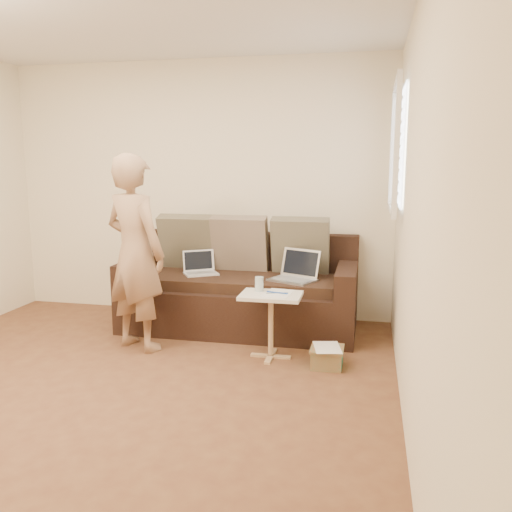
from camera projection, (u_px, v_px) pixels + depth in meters
The scene contains 16 objects.
floor at pixel (96, 402), 3.55m from camera, with size 4.50×4.50×0.00m, color #573120.
wall_back at pixel (198, 190), 5.49m from camera, with size 4.00×4.00×0.00m, color #F3E1BE.
wall_right at pixel (416, 215), 2.91m from camera, with size 4.50×4.50×0.00m, color #F3E1BE.
window_blinds at pixel (397, 148), 4.30m from camera, with size 0.12×0.88×1.08m, color white, non-canonical shape.
sofa at pixel (240, 285), 5.07m from camera, with size 2.20×0.95×0.85m, color black, non-canonical shape.
pillow_left at pixel (187, 242), 5.34m from camera, with size 0.55×0.14×0.55m, color brown, non-canonical shape.
pillow_mid at pixel (240, 244), 5.22m from camera, with size 0.55×0.14×0.55m, color #756254, non-canonical shape.
pillow_right at pixel (300, 246), 5.09m from camera, with size 0.55×0.14×0.55m, color brown, non-canonical shape.
laptop_silver at pixel (292, 281), 4.81m from camera, with size 0.39×0.28×0.26m, color #B7BABC, non-canonical shape.
laptop_white at pixel (201, 274), 5.09m from camera, with size 0.31×0.22×0.22m, color white, non-canonical shape.
person at pixel (135, 253), 4.45m from camera, with size 0.61×0.41×1.66m, color #A07957.
side_table at pixel (271, 326), 4.31m from camera, with size 0.49×0.34×0.54m, color silver, non-canonical shape.
drinking_glass at pixel (259, 284), 4.35m from camera, with size 0.07×0.07×0.12m, color silver, non-canonical shape.
scissors at pixel (277, 293), 4.27m from camera, with size 0.18×0.10×0.02m, color silver, non-canonical shape.
paper_on_table at pixel (278, 293), 4.28m from camera, with size 0.21×0.30×0.00m, color white, non-canonical shape.
striped_box at pixel (327, 357), 4.14m from camera, with size 0.26×0.26×0.16m, color #CE4E1F, non-canonical shape.
Camera 1 is at (1.75, -3.03, 1.58)m, focal length 37.19 mm.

